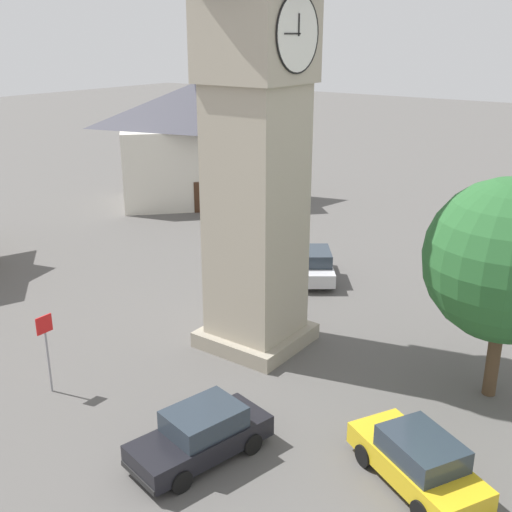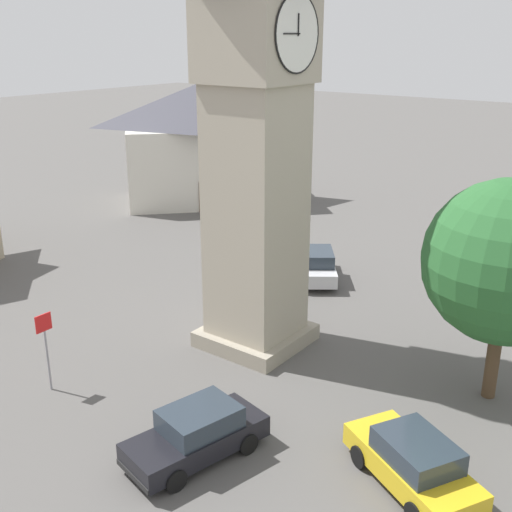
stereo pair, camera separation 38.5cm
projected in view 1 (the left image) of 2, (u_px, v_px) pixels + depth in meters
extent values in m
plane|color=#565451|center=(256.00, 342.00, 24.73)|extent=(200.00, 200.00, 0.00)
cube|color=gray|center=(256.00, 335.00, 24.63)|extent=(3.62, 3.62, 0.60)
cube|color=#ADA38E|center=(256.00, 214.00, 22.98)|extent=(2.89, 2.89, 9.26)
cube|color=#ADA38E|center=(256.00, 34.00, 20.91)|extent=(3.24, 3.24, 3.18)
cylinder|color=white|center=(298.00, 34.00, 19.99)|extent=(2.43, 0.04, 2.43)
torus|color=black|center=(298.00, 34.00, 19.98)|extent=(2.49, 0.06, 2.49)
cube|color=black|center=(299.00, 25.00, 19.88)|extent=(0.05, 0.02, 0.68)
cube|color=black|center=(293.00, 34.00, 19.69)|extent=(0.92, 0.02, 0.04)
cylinder|color=white|center=(218.00, 34.00, 21.82)|extent=(2.43, 0.04, 2.43)
torus|color=black|center=(217.00, 34.00, 21.83)|extent=(2.49, 0.06, 2.49)
cube|color=black|center=(200.00, 440.00, 17.80)|extent=(4.38, 2.58, 0.64)
cube|color=#28333D|center=(204.00, 419.00, 17.68)|extent=(2.40, 2.00, 0.64)
cylinder|color=black|center=(181.00, 481.00, 16.56)|extent=(0.67, 0.36, 0.64)
cylinder|color=black|center=(149.00, 452.00, 17.70)|extent=(0.67, 0.36, 0.64)
cylinder|color=black|center=(252.00, 444.00, 18.07)|extent=(0.67, 0.36, 0.64)
cylinder|color=black|center=(218.00, 419.00, 19.21)|extent=(0.67, 0.36, 0.64)
cube|color=black|center=(139.00, 477.00, 16.62)|extent=(0.49, 1.65, 0.16)
cube|color=silver|center=(313.00, 267.00, 30.97)|extent=(4.31, 3.80, 0.64)
cube|color=#28333D|center=(314.00, 256.00, 30.62)|extent=(2.62, 2.50, 0.64)
cylinder|color=black|center=(296.00, 264.00, 32.22)|extent=(0.65, 0.56, 0.64)
cylinder|color=black|center=(327.00, 264.00, 32.23)|extent=(0.65, 0.56, 0.64)
cylinder|color=black|center=(299.00, 282.00, 29.90)|extent=(0.65, 0.56, 0.64)
cylinder|color=black|center=(332.00, 282.00, 29.91)|extent=(0.65, 0.56, 0.64)
cube|color=black|center=(310.00, 258.00, 32.95)|extent=(1.09, 1.41, 0.16)
cube|color=gold|center=(416.00, 465.00, 16.76)|extent=(3.45, 4.41, 0.64)
cube|color=#28333D|center=(422.00, 449.00, 16.42)|extent=(2.37, 2.59, 0.64)
cylinder|color=black|center=(364.00, 455.00, 17.57)|extent=(0.50, 0.67, 0.64)
cylinder|color=black|center=(410.00, 440.00, 18.22)|extent=(0.50, 0.67, 0.64)
cylinder|color=black|center=(422.00, 512.00, 15.48)|extent=(0.50, 0.67, 0.64)
cylinder|color=black|center=(471.00, 493.00, 16.12)|extent=(0.50, 0.67, 0.64)
cube|color=black|center=(371.00, 431.00, 18.55)|extent=(1.52, 0.90, 0.16)
cylinder|color=brown|center=(494.00, 355.00, 20.70)|extent=(0.44, 0.44, 2.95)
sphere|color=#28602D|center=(507.00, 260.00, 19.60)|extent=(5.22, 5.22, 5.22)
cube|color=silver|center=(197.00, 164.00, 44.88)|extent=(12.02, 11.85, 5.37)
pyramid|color=#383842|center=(195.00, 104.00, 43.49)|extent=(12.62, 12.44, 2.94)
cube|color=#422819|center=(202.00, 197.00, 42.38)|extent=(0.86, 0.81, 2.10)
cylinder|color=gray|center=(49.00, 362.00, 20.96)|extent=(0.07, 0.07, 2.20)
cube|color=red|center=(44.00, 324.00, 20.50)|extent=(0.60, 0.04, 0.60)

